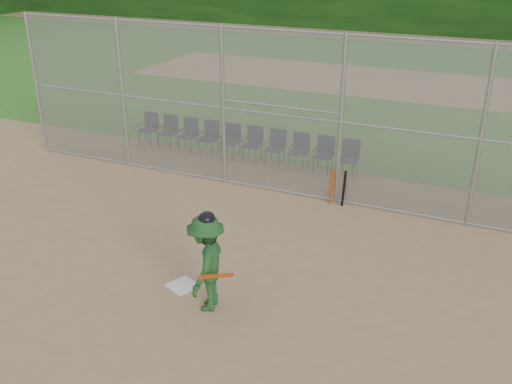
% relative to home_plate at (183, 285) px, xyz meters
% --- Properties ---
extents(ground, '(100.00, 100.00, 0.00)m').
position_rel_home_plate_xyz_m(ground, '(0.51, -0.34, -0.01)').
color(ground, '#A5815B').
rests_on(ground, ground).
extents(grass_strip, '(100.00, 100.00, 0.00)m').
position_rel_home_plate_xyz_m(grass_strip, '(0.51, 17.66, -0.01)').
color(grass_strip, '#2E6F21').
rests_on(grass_strip, ground).
extents(dirt_patch_far, '(24.00, 24.00, 0.00)m').
position_rel_home_plate_xyz_m(dirt_patch_far, '(0.51, 17.66, -0.00)').
color(dirt_patch_far, tan).
rests_on(dirt_patch_far, ground).
extents(backstop_fence, '(16.09, 0.09, 4.00)m').
position_rel_home_plate_xyz_m(backstop_fence, '(0.51, 4.66, 2.06)').
color(backstop_fence, gray).
rests_on(backstop_fence, ground).
extents(home_plate, '(0.63, 0.63, 0.02)m').
position_rel_home_plate_xyz_m(home_plate, '(0.00, 0.00, 0.00)').
color(home_plate, silver).
rests_on(home_plate, ground).
extents(batter_at_plate, '(0.94, 1.41, 1.82)m').
position_rel_home_plate_xyz_m(batter_at_plate, '(0.73, -0.36, 0.87)').
color(batter_at_plate, '#1C461D').
rests_on(batter_at_plate, ground).
extents(spare_bats, '(0.36, 0.23, 0.85)m').
position_rel_home_plate_xyz_m(spare_bats, '(1.55, 4.59, 0.41)').
color(spare_bats, '#D84C14').
rests_on(spare_bats, ground).
extents(chair_0, '(0.54, 0.52, 0.96)m').
position_rel_home_plate_xyz_m(chair_0, '(-5.01, 6.42, 0.47)').
color(chair_0, '#101B3D').
rests_on(chair_0, ground).
extents(chair_1, '(0.54, 0.52, 0.96)m').
position_rel_home_plate_xyz_m(chair_1, '(-4.31, 6.42, 0.47)').
color(chair_1, '#101B3D').
rests_on(chair_1, ground).
extents(chair_2, '(0.54, 0.52, 0.96)m').
position_rel_home_plate_xyz_m(chair_2, '(-3.61, 6.42, 0.47)').
color(chair_2, '#101B3D').
rests_on(chair_2, ground).
extents(chair_3, '(0.54, 0.52, 0.96)m').
position_rel_home_plate_xyz_m(chair_3, '(-2.91, 6.42, 0.47)').
color(chair_3, '#101B3D').
rests_on(chair_3, ground).
extents(chair_4, '(0.54, 0.52, 0.96)m').
position_rel_home_plate_xyz_m(chair_4, '(-2.21, 6.42, 0.47)').
color(chair_4, '#101B3D').
rests_on(chair_4, ground).
extents(chair_5, '(0.54, 0.52, 0.96)m').
position_rel_home_plate_xyz_m(chair_5, '(-1.50, 6.42, 0.47)').
color(chair_5, '#101B3D').
rests_on(chair_5, ground).
extents(chair_6, '(0.54, 0.52, 0.96)m').
position_rel_home_plate_xyz_m(chair_6, '(-0.80, 6.42, 0.47)').
color(chair_6, '#101B3D').
rests_on(chair_6, ground).
extents(chair_7, '(0.54, 0.52, 0.96)m').
position_rel_home_plate_xyz_m(chair_7, '(-0.10, 6.42, 0.47)').
color(chair_7, '#101B3D').
rests_on(chair_7, ground).
extents(chair_8, '(0.54, 0.52, 0.96)m').
position_rel_home_plate_xyz_m(chair_8, '(0.60, 6.42, 0.47)').
color(chair_8, '#101B3D').
rests_on(chair_8, ground).
extents(chair_9, '(0.54, 0.52, 0.96)m').
position_rel_home_plate_xyz_m(chair_9, '(1.30, 6.42, 0.47)').
color(chair_9, '#101B3D').
rests_on(chair_9, ground).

